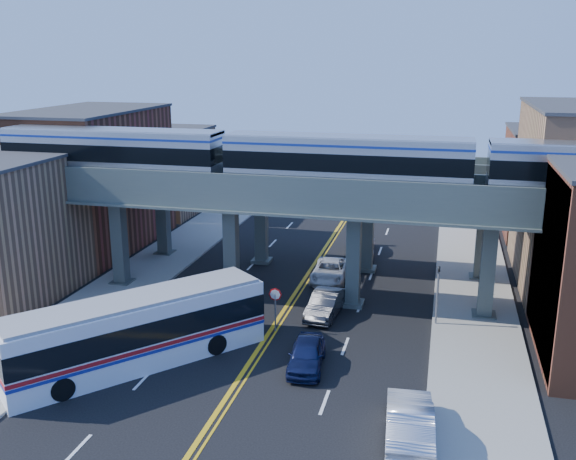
# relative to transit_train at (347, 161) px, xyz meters

# --- Properties ---
(ground) EXTENTS (120.00, 120.00, 0.00)m
(ground) POSITION_rel_transit_train_xyz_m (-3.42, -8.00, -9.20)
(ground) COLOR black
(ground) RESTS_ON ground
(sidewalk_west) EXTENTS (5.00, 70.00, 0.16)m
(sidewalk_west) POSITION_rel_transit_train_xyz_m (-14.92, 2.00, -9.12)
(sidewalk_west) COLOR gray
(sidewalk_west) RESTS_ON ground
(sidewalk_east) EXTENTS (5.00, 70.00, 0.16)m
(sidewalk_east) POSITION_rel_transit_train_xyz_m (8.08, 2.00, -9.12)
(sidewalk_east) COLOR gray
(sidewalk_east) RESTS_ON ground
(building_west_b) EXTENTS (8.00, 14.00, 11.00)m
(building_west_b) POSITION_rel_transit_train_xyz_m (-21.92, 8.00, -3.70)
(building_west_b) COLOR brown
(building_west_b) RESTS_ON ground
(building_west_c) EXTENTS (8.00, 10.00, 8.00)m
(building_west_c) POSITION_rel_transit_train_xyz_m (-21.92, 21.00, -5.20)
(building_west_c) COLOR #9B7050
(building_west_c) RESTS_ON ground
(building_east_c) EXTENTS (8.00, 10.00, 9.00)m
(building_east_c) POSITION_rel_transit_train_xyz_m (15.08, 21.00, -4.70)
(building_east_c) COLOR brown
(building_east_c) RESTS_ON ground
(mural_panel) EXTENTS (0.10, 9.50, 9.50)m
(mural_panel) POSITION_rel_transit_train_xyz_m (11.13, -4.00, -4.45)
(mural_panel) COLOR teal
(mural_panel) RESTS_ON ground
(elevated_viaduct_near) EXTENTS (52.00, 3.60, 7.40)m
(elevated_viaduct_near) POSITION_rel_transit_train_xyz_m (-3.42, 0.00, -2.73)
(elevated_viaduct_near) COLOR #3E4847
(elevated_viaduct_near) RESTS_ON ground
(elevated_viaduct_far) EXTENTS (52.00, 3.60, 7.40)m
(elevated_viaduct_far) POSITION_rel_transit_train_xyz_m (-3.42, 7.00, -2.73)
(elevated_viaduct_far) COLOR #3E4847
(elevated_viaduct_far) RESTS_ON ground
(transit_train) EXTENTS (45.55, 2.85, 3.32)m
(transit_train) POSITION_rel_transit_train_xyz_m (0.00, 0.00, 0.00)
(transit_train) COLOR black
(transit_train) RESTS_ON elevated_viaduct_near
(stop_sign) EXTENTS (0.76, 0.09, 2.63)m
(stop_sign) POSITION_rel_transit_train_xyz_m (-3.12, -5.00, -7.44)
(stop_sign) COLOR slate
(stop_sign) RESTS_ON ground
(traffic_signal) EXTENTS (0.15, 0.18, 4.10)m
(traffic_signal) POSITION_rel_transit_train_xyz_m (5.78, -2.00, -6.90)
(traffic_signal) COLOR slate
(traffic_signal) RESTS_ON ground
(transit_bus) EXTENTS (10.99, 12.14, 3.46)m
(transit_bus) POSITION_rel_transit_train_xyz_m (-8.88, -10.54, -7.42)
(transit_bus) COLOR white
(transit_bus) RESTS_ON ground
(car_lane_a) EXTENTS (2.11, 4.39, 1.45)m
(car_lane_a) POSITION_rel_transit_train_xyz_m (-0.45, -8.88, -8.48)
(car_lane_a) COLOR #10173C
(car_lane_a) RESTS_ON ground
(car_lane_b) EXTENTS (1.90, 4.61, 1.49)m
(car_lane_b) POSITION_rel_transit_train_xyz_m (-0.78, -2.07, -8.46)
(car_lane_b) COLOR #28282A
(car_lane_b) RESTS_ON ground
(car_lane_c) EXTENTS (2.51, 5.12, 1.40)m
(car_lane_c) POSITION_rel_transit_train_xyz_m (-1.62, 4.20, -8.50)
(car_lane_c) COLOR silver
(car_lane_c) RESTS_ON ground
(car_lane_d) EXTENTS (2.67, 5.51, 1.54)m
(car_lane_d) POSITION_rel_transit_train_xyz_m (-0.37, 10.94, -8.43)
(car_lane_d) COLOR silver
(car_lane_d) RESTS_ON ground
(car_parked_curb) EXTENTS (2.29, 5.52, 1.77)m
(car_parked_curb) POSITION_rel_transit_train_xyz_m (5.00, -14.20, -8.31)
(car_parked_curb) COLOR silver
(car_parked_curb) RESTS_ON ground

